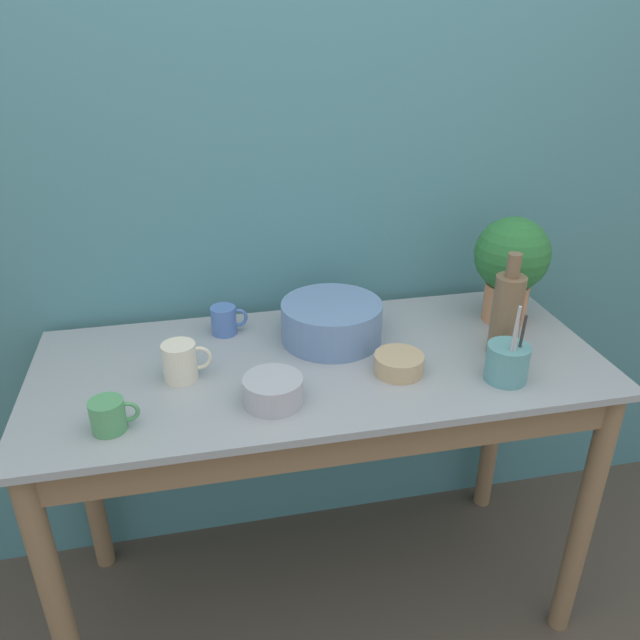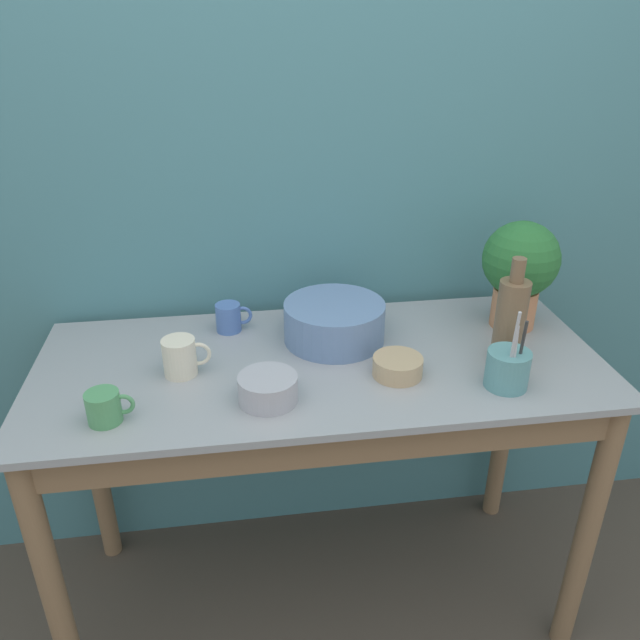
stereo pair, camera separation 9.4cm
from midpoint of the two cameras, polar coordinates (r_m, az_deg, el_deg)
wall_back at (r=1.88m, az=-0.22°, el=10.65°), size 6.00×0.05×2.40m
counter_table at (r=1.73m, az=1.71°, el=-9.02°), size 1.50×0.65×0.88m
potted_plant at (r=1.87m, az=19.20°, el=4.58°), size 0.21×0.21×0.31m
bowl_wash_large at (r=1.74m, az=2.87°, el=-0.19°), size 0.28×0.28×0.11m
bottle_tall at (r=1.70m, az=18.56°, el=0.08°), size 0.08×0.08×0.29m
mug_green at (r=1.48m, az=-17.36°, el=-7.65°), size 0.11×0.08×0.08m
mug_cream at (r=1.61m, az=-10.99°, el=-3.36°), size 0.12×0.08×0.10m
mug_blue at (r=1.80m, az=-6.81°, el=0.21°), size 0.10×0.07×0.08m
bowl_small_steel at (r=1.48m, az=-2.96°, el=-6.31°), size 0.14×0.14×0.07m
bowl_small_tan at (r=1.60m, az=8.80°, el=-4.24°), size 0.13×0.13×0.05m
utensil_cup at (r=1.61m, az=18.41°, el=-4.27°), size 0.11×0.11×0.22m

